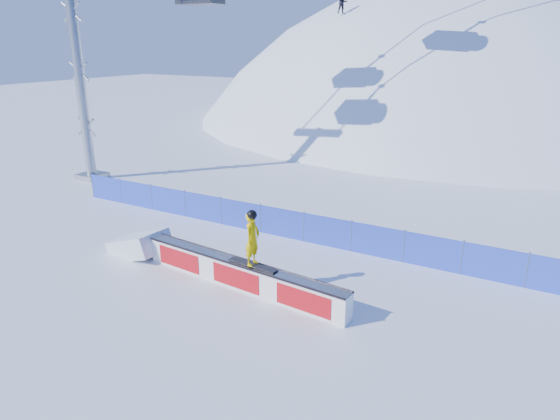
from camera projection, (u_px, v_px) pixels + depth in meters
The scene contains 6 objects.
ground at pixel (216, 280), 16.61m from camera, with size 160.00×160.00×0.00m, color white.
snow_hill at pixel (442, 277), 57.01m from camera, with size 64.00×64.00×64.00m.
safety_fence at pixel (282, 223), 20.13m from camera, with size 22.05×0.05×1.30m.
rail_box at pixel (241, 275), 15.98m from camera, with size 7.80×1.26×0.93m.
snow_ramp at pixel (140, 253), 18.75m from camera, with size 2.12×1.41×0.79m, color white, non-canonical shape.
snowboarder at pixel (252, 239), 15.26m from camera, with size 1.76×0.63×1.82m.
Camera 1 is at (9.24, -11.97, 7.57)m, focal length 32.00 mm.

